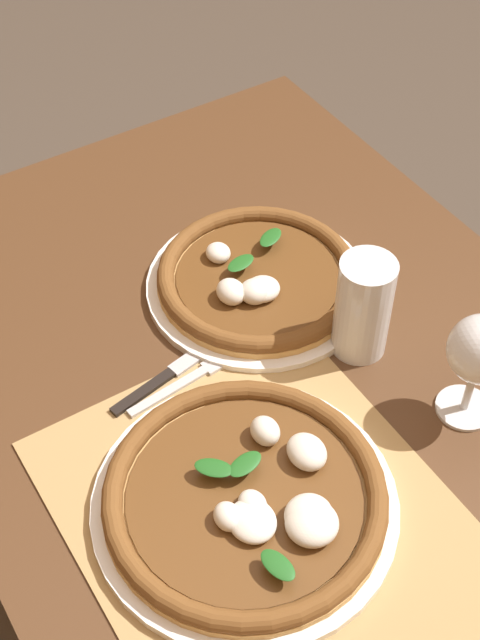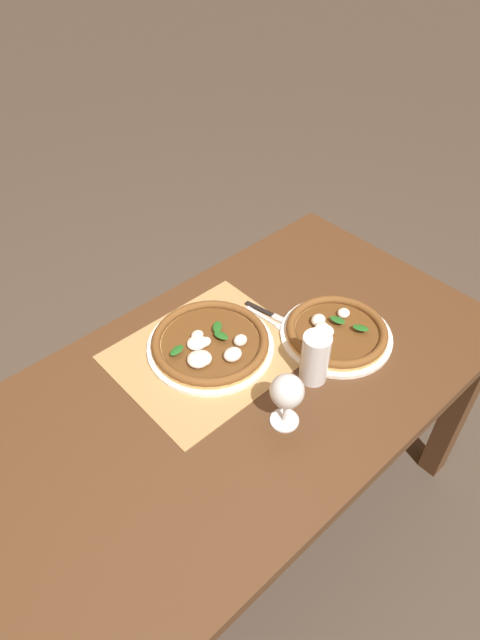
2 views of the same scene
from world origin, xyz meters
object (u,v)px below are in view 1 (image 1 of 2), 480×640
(pizza_near, at_px, (248,498))
(pizza_far, at_px, (258,279))
(fork, at_px, (197,375))
(pint_glass, at_px, (363,309))
(wine_glass, at_px, (480,353))
(knife, at_px, (180,367))

(pizza_near, distance_m, pizza_far, 0.35)
(fork, bearing_deg, pint_glass, 72.47)
(pizza_far, bearing_deg, pizza_near, -34.68)
(pizza_near, bearing_deg, pizza_far, 145.32)
(pizza_near, relative_size, pint_glass, 2.37)
(pizza_far, distance_m, fork, 0.18)
(pizza_far, distance_m, wine_glass, 0.34)
(knife, bearing_deg, pint_glass, 67.93)
(knife, bearing_deg, wine_glass, 47.60)
(pint_glass, bearing_deg, wine_glass, 17.01)
(pizza_near, height_order, pizza_far, pizza_near)
(pizza_near, xyz_separation_m, wine_glass, (0.02, 0.30, 0.08))
(pizza_far, height_order, knife, pizza_far)
(wine_glass, distance_m, knife, 0.37)
(wine_glass, bearing_deg, pint_glass, -162.99)
(pint_glass, bearing_deg, fork, -107.53)
(pizza_far, height_order, fork, pizza_far)
(pizza_near, distance_m, wine_glass, 0.31)
(pint_glass, xyz_separation_m, knife, (-0.09, -0.22, -0.06))
(pizza_far, xyz_separation_m, knife, (0.07, -0.16, -0.01))
(pizza_far, height_order, pint_glass, pint_glass)
(pizza_far, bearing_deg, knife, -67.06)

